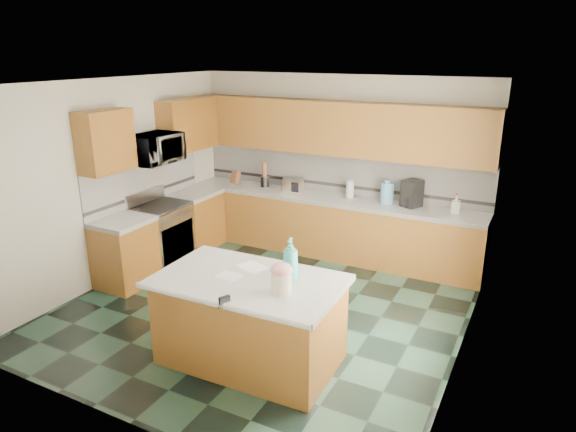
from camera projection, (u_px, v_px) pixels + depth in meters
The scene contains 52 objects.
floor at pixel (264, 308), 6.33m from camera, with size 4.60×4.60×0.00m, color black.
ceiling at pixel (261, 83), 5.49m from camera, with size 4.60×4.60×0.00m, color white.
wall_back at pixel (338, 165), 7.86m from camera, with size 4.60×0.04×2.70m, color silver.
wall_front at pixel (112, 281), 3.95m from camera, with size 4.60×0.04×2.70m, color silver.
wall_left at pixel (114, 181), 6.92m from camera, with size 0.04×4.60×2.70m, color silver.
wall_right at pixel (473, 236), 4.89m from camera, with size 0.04×4.60×2.70m, color silver.
back_base_cab at pixel (329, 228), 7.88m from camera, with size 4.60×0.60×0.86m, color #4B2A0B.
back_countertop at pixel (329, 199), 7.74m from camera, with size 4.60×0.64×0.06m, color white.
back_upper_cab at pixel (335, 128), 7.52m from camera, with size 4.60×0.33×0.78m, color #4B2A0B.
back_backsplash at pixel (337, 173), 7.87m from camera, with size 4.60×0.02×0.63m, color silver.
back_accent_band at pixel (337, 185), 7.93m from camera, with size 4.60×0.01×0.05m, color black.
left_base_cab_rear at pixel (195, 222), 8.15m from camera, with size 0.60×0.82×0.86m, color #4B2A0B.
left_counter_rear at pixel (194, 194), 8.01m from camera, with size 0.64×0.82×0.06m, color white.
left_base_cab_front at pixel (125, 254), 6.86m from camera, with size 0.60×0.72×0.86m, color #4B2A0B.
left_counter_front at pixel (122, 222), 6.72m from camera, with size 0.64×0.72×0.06m, color white.
left_backsplash at pixel (145, 181), 7.40m from camera, with size 0.02×2.30×0.63m, color silver.
left_accent_band at pixel (146, 194), 7.46m from camera, with size 0.01×2.30×0.05m, color black.
left_upper_cab_rear at pixel (188, 125), 7.86m from camera, with size 0.33×1.09×0.78m, color #4B2A0B.
left_upper_cab_front at pixel (105, 141), 6.45m from camera, with size 0.33×0.72×0.78m, color #4B2A0B.
range_body at pixel (162, 236), 7.48m from camera, with size 0.60×0.76×0.88m, color #B7B7BC.
range_oven_door at pixel (178, 242), 7.37m from camera, with size 0.02×0.68×0.55m, color black.
range_cooktop at pixel (160, 206), 7.34m from camera, with size 0.62×0.78×0.04m, color black.
range_handle at pixel (178, 217), 7.24m from camera, with size 0.02×0.02×0.66m, color #B7B7BC.
range_backguard at pixel (145, 196), 7.42m from camera, with size 0.06×0.76×0.18m, color #B7B7BC.
microwave at pixel (155, 149), 7.08m from camera, with size 0.73×0.50×0.41m, color #B7B7BC.
island_base at pixel (250, 323), 5.15m from camera, with size 1.72×0.98×0.86m, color #4B2A0B.
island_top at pixel (249, 281), 5.00m from camera, with size 1.82×1.08×0.06m, color white.
island_bullnose at pixel (217, 305), 4.55m from camera, with size 0.06×0.06×1.82m, color white.
treat_jar at pixel (282, 283), 4.67m from camera, with size 0.19×0.19×0.20m, color silver.
treat_jar_lid at pixel (282, 270), 4.63m from camera, with size 0.21×0.21×0.13m, color pink.
treat_jar_knob at pixel (281, 265), 4.61m from camera, with size 0.02×0.02×0.07m, color tan.
treat_jar_knob_end_l at pixel (278, 265), 4.63m from camera, with size 0.04×0.04×0.04m, color tan.
treat_jar_knob_end_r at pixel (285, 266), 4.60m from camera, with size 0.04×0.04×0.04m, color tan.
soap_bottle_island at pixel (290, 259), 4.91m from camera, with size 0.16×0.16×0.42m, color teal.
paper_sheet_a at pixel (229, 276), 5.04m from camera, with size 0.24×0.18×0.00m, color white.
paper_sheet_b at pixel (252, 267), 5.25m from camera, with size 0.29×0.22×0.00m, color white.
clamp_body at pixel (225, 301), 4.52m from camera, with size 0.03×0.10×0.09m, color black.
clamp_handle at pixel (221, 306), 4.48m from camera, with size 0.02×0.02×0.07m, color black.
knife_block at pixel (235, 177), 8.48m from camera, with size 0.12×0.10×0.21m, color #472814.
utensil_crock at pixel (265, 182), 8.28m from camera, with size 0.13×0.13×0.17m, color black.
utensil_bundle at pixel (264, 169), 8.22m from camera, with size 0.08×0.08×0.24m, color #472814.
toaster_oven at pixel (293, 185), 8.02m from camera, with size 0.33×0.23×0.19m, color #B7B7BC.
toaster_oven_door at pixel (290, 187), 7.93m from camera, with size 0.29×0.01×0.15m, color black.
paper_towel at pixel (350, 189), 7.65m from camera, with size 0.12×0.12×0.27m, color white.
paper_towel_base at pixel (350, 197), 7.68m from camera, with size 0.18×0.18×0.01m, color #B7B7BC.
water_jug at pixel (387, 193), 7.35m from camera, with size 0.19×0.19×0.31m, color #67A7D6.
water_jug_neck at pixel (388, 181), 7.30m from camera, with size 0.09×0.09×0.04m, color #67A7D6.
coffee_maker at pixel (412, 193), 7.20m from camera, with size 0.23×0.25×0.38m, color black.
coffee_carafe at pixel (410, 202), 7.19m from camera, with size 0.16×0.16×0.16m, color black.
soap_bottle_back at pixel (456, 204), 6.93m from camera, with size 0.11×0.12×0.25m, color white.
soap_back_cap at pixel (457, 194), 6.89m from camera, with size 0.02×0.02×0.03m, color red.
window_light_proxy at pixel (468, 227), 4.69m from camera, with size 0.02×1.40×1.10m, color white.
Camera 1 is at (2.86, -4.89, 3.05)m, focal length 32.00 mm.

